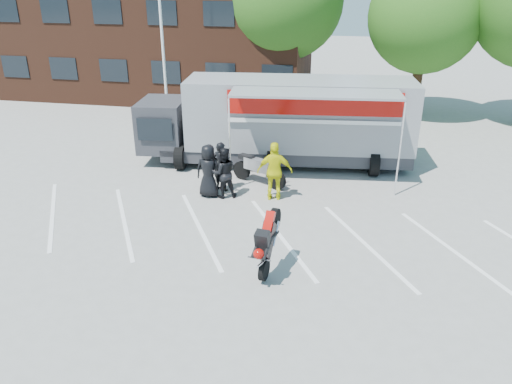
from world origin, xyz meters
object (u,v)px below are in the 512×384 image
(spectator_leather_a, at_px, (209,171))
(spectator_hivis, at_px, (275,171))
(flagpole, at_px, (166,19))
(tree_left, at_px, (284,0))
(stunt_bike_rider, at_px, (272,268))
(spectator_leather_b, at_px, (221,166))
(spectator_leather_c, at_px, (224,173))
(tree_mid, at_px, (425,17))
(parked_motorcycle, at_px, (259,184))
(transporter_truck, at_px, (285,163))

(spectator_leather_a, distance_m, spectator_hivis, 2.20)
(flagpole, height_order, tree_left, tree_left)
(stunt_bike_rider, height_order, spectator_leather_b, spectator_leather_b)
(spectator_leather_a, distance_m, spectator_leather_c, 0.51)
(spectator_leather_a, xyz_separation_m, spectator_leather_b, (0.28, 0.57, -0.03))
(tree_mid, relative_size, spectator_leather_a, 4.26)
(spectator_leather_c, bearing_deg, spectator_leather_a, -19.89)
(tree_left, relative_size, spectator_hivis, 4.39)
(parked_motorcycle, xyz_separation_m, spectator_leather_a, (-1.44, -1.32, 0.90))
(spectator_leather_a, height_order, spectator_leather_c, spectator_leather_a)
(flagpole, bearing_deg, stunt_bike_rider, -58.82)
(flagpole, relative_size, spectator_hivis, 4.07)
(tree_mid, distance_m, spectator_leather_b, 13.91)
(flagpole, xyz_separation_m, spectator_leather_b, (3.95, -6.12, -4.19))
(flagpole, xyz_separation_m, stunt_bike_rider, (6.48, -10.71, -5.05))
(flagpole, relative_size, spectator_leather_b, 4.61)
(flagpole, distance_m, tree_mid, 12.31)
(tree_mid, height_order, spectator_hivis, tree_mid)
(spectator_leather_c, bearing_deg, tree_mid, -143.20)
(tree_mid, relative_size, parked_motorcycle, 3.36)
(stunt_bike_rider, distance_m, spectator_leather_c, 4.74)
(transporter_truck, xyz_separation_m, spectator_leather_a, (-2.06, -3.60, 0.90))
(parked_motorcycle, bearing_deg, spectator_leather_c, 170.90)
(tree_left, height_order, transporter_truck, tree_left)
(tree_left, height_order, spectator_leather_b, tree_left)
(tree_left, relative_size, transporter_truck, 0.83)
(tree_left, height_order, tree_mid, tree_left)
(parked_motorcycle, distance_m, spectator_leather_a, 2.16)
(tree_mid, distance_m, transporter_truck, 10.96)
(spectator_hivis, bearing_deg, tree_mid, -123.76)
(tree_mid, bearing_deg, tree_left, 171.87)
(tree_left, height_order, stunt_bike_rider, tree_left)
(spectator_leather_c, bearing_deg, spectator_hivis, 163.49)
(tree_mid, height_order, spectator_leather_b, tree_mid)
(tree_mid, bearing_deg, parked_motorcycle, -120.62)
(flagpole, xyz_separation_m, tree_mid, (11.24, 5.00, -0.11))
(tree_left, relative_size, spectator_leather_c, 4.99)
(tree_left, height_order, spectator_hivis, tree_left)
(spectator_leather_b, bearing_deg, transporter_truck, -107.30)
(stunt_bike_rider, relative_size, spectator_leather_c, 1.05)
(transporter_truck, height_order, stunt_bike_rider, transporter_truck)
(flagpole, distance_m, parked_motorcycle, 8.97)
(transporter_truck, height_order, parked_motorcycle, transporter_truck)
(stunt_bike_rider, bearing_deg, tree_left, 105.68)
(parked_motorcycle, relative_size, spectator_leather_b, 1.32)
(stunt_bike_rider, relative_size, spectator_leather_b, 1.04)
(spectator_leather_a, bearing_deg, spectator_leather_b, -114.38)
(tree_mid, height_order, spectator_leather_a, tree_mid)
(flagpole, relative_size, parked_motorcycle, 3.50)
(flagpole, xyz_separation_m, spectator_leather_a, (3.67, -6.68, -4.15))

